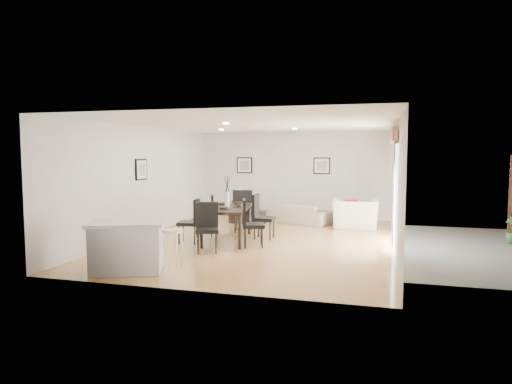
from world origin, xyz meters
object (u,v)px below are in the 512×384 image
(kitchen_island, at_px, (127,246))
(dining_table, at_px, (227,210))
(dining_chair_wnear, at_px, (192,219))
(dining_chair_head, at_px, (207,224))
(armchair, at_px, (355,214))
(coffee_table, at_px, (247,217))
(sofa, at_px, (299,213))
(dining_chair_efar, at_px, (261,214))
(side_table, at_px, (240,209))
(dining_chair_foot, at_px, (243,209))
(bar_stool, at_px, (173,236))
(dining_chair_wfar, at_px, (208,213))
(dining_chair_enear, at_px, (249,220))

(kitchen_island, bearing_deg, dining_table, 53.51)
(dining_chair_wnear, height_order, dining_chair_head, dining_chair_head)
(armchair, relative_size, coffee_table, 1.27)
(sofa, distance_m, kitchen_island, 6.46)
(sofa, relative_size, dining_chair_efar, 1.82)
(sofa, height_order, side_table, sofa)
(dining_table, distance_m, dining_chair_foot, 1.19)
(dining_chair_wnear, bearing_deg, armchair, 122.41)
(kitchen_island, xyz_separation_m, bar_stool, (0.87, -0.00, 0.22))
(armchair, distance_m, dining_chair_foot, 3.14)
(dining_chair_wnear, height_order, coffee_table, dining_chair_wnear)
(dining_chair_wnear, distance_m, side_table, 4.33)
(coffee_table, xyz_separation_m, bar_stool, (0.37, -5.68, 0.47))
(coffee_table, relative_size, kitchen_island, 0.62)
(coffee_table, bearing_deg, dining_chair_head, -66.87)
(dining_chair_head, xyz_separation_m, coffee_table, (-0.26, 3.84, -0.39))
(dining_chair_wfar, distance_m, bar_stool, 3.63)
(dining_chair_wfar, bearing_deg, dining_chair_head, -0.48)
(dining_chair_wfar, relative_size, side_table, 1.87)
(dining_chair_efar, relative_size, coffee_table, 1.13)
(sofa, xyz_separation_m, dining_chair_wnear, (-1.83, -3.59, 0.28))
(dining_chair_head, bearing_deg, dining_table, 67.68)
(bar_stool, bearing_deg, dining_chair_head, 93.34)
(dining_chair_head, height_order, bar_stool, dining_chair_head)
(armchair, relative_size, dining_chair_wnear, 1.19)
(dining_chair_wnear, bearing_deg, dining_chair_enear, 78.49)
(armchair, xyz_separation_m, dining_chair_wfar, (-3.47, -2.15, 0.17))
(dining_chair_wfar, xyz_separation_m, coffee_table, (0.39, 2.13, -0.37))
(dining_chair_efar, bearing_deg, dining_chair_foot, 42.74)
(side_table, bearing_deg, dining_chair_efar, -64.74)
(dining_chair_wnear, bearing_deg, side_table, 173.33)
(sofa, bearing_deg, side_table, 3.36)
(dining_chair_enear, bearing_deg, dining_chair_efar, -17.76)
(dining_chair_enear, xyz_separation_m, kitchen_island, (-1.48, -2.53, -0.14))
(coffee_table, bearing_deg, dining_chair_wnear, -77.91)
(dining_chair_wnear, height_order, kitchen_island, dining_chair_wnear)
(dining_chair_foot, distance_m, kitchen_island, 4.31)
(dining_chair_efar, bearing_deg, dining_chair_wfar, 88.48)
(bar_stool, bearing_deg, dining_chair_enear, 76.49)
(dining_chair_enear, bearing_deg, dining_chair_foot, 3.22)
(sofa, relative_size, coffee_table, 2.05)
(armchair, xyz_separation_m, dining_chair_efar, (-2.10, -2.18, 0.21))
(dining_chair_wfar, xyz_separation_m, bar_stool, (0.76, -3.55, 0.10))
(dining_chair_wnear, xyz_separation_m, bar_stool, (0.76, -2.57, 0.10))
(armchair, relative_size, dining_table, 0.59)
(dining_chair_wfar, height_order, dining_chair_foot, dining_chair_foot)
(armchair, distance_m, bar_stool, 6.32)
(armchair, height_order, dining_chair_foot, dining_chair_foot)
(dining_chair_efar, relative_size, kitchen_island, 0.70)
(sofa, relative_size, dining_table, 0.94)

